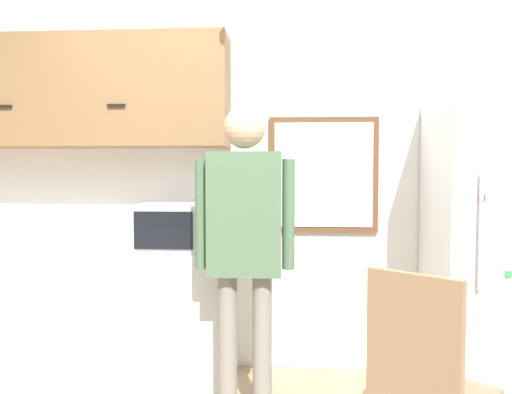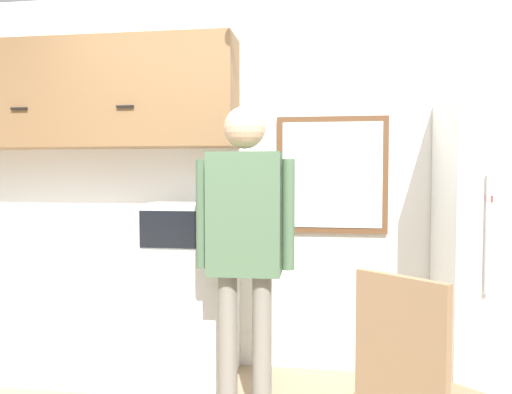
{
  "view_description": "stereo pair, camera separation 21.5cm",
  "coord_description": "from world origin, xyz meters",
  "px_view_note": "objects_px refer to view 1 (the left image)",
  "views": [
    {
      "loc": [
        0.39,
        -1.84,
        1.41
      ],
      "look_at": [
        0.21,
        0.95,
        1.27
      ],
      "focal_mm": 35.0,
      "sensor_mm": 36.0,
      "label": 1
    },
    {
      "loc": [
        0.61,
        -1.82,
        1.41
      ],
      "look_at": [
        0.21,
        0.95,
        1.27
      ],
      "focal_mm": 35.0,
      "sensor_mm": 36.0,
      "label": 2
    }
  ],
  "objects_px": {
    "microwave": "(178,227)",
    "refrigerator": "(488,249)",
    "chair": "(424,379)",
    "person": "(245,229)"
  },
  "relations": [
    {
      "from": "refrigerator",
      "to": "chair",
      "type": "height_order",
      "value": "refrigerator"
    },
    {
      "from": "microwave",
      "to": "chair",
      "type": "height_order",
      "value": "microwave"
    },
    {
      "from": "microwave",
      "to": "chair",
      "type": "distance_m",
      "value": 1.77
    },
    {
      "from": "microwave",
      "to": "refrigerator",
      "type": "height_order",
      "value": "refrigerator"
    },
    {
      "from": "microwave",
      "to": "chair",
      "type": "bearing_deg",
      "value": -40.17
    },
    {
      "from": "refrigerator",
      "to": "microwave",
      "type": "bearing_deg",
      "value": -179.5
    },
    {
      "from": "microwave",
      "to": "refrigerator",
      "type": "bearing_deg",
      "value": 0.5
    },
    {
      "from": "person",
      "to": "refrigerator",
      "type": "xyz_separation_m",
      "value": [
        1.5,
        0.42,
        -0.16
      ]
    },
    {
      "from": "person",
      "to": "chair",
      "type": "relative_size",
      "value": 1.77
    },
    {
      "from": "refrigerator",
      "to": "person",
      "type": "bearing_deg",
      "value": -164.33
    }
  ]
}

